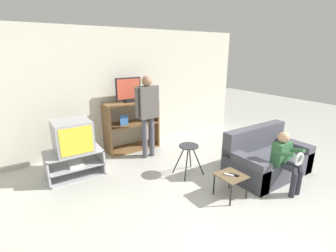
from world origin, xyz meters
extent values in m
plane|color=#B7B7AD|center=(0.00, 0.00, 0.00)|extent=(18.00, 18.00, 0.00)
cube|color=silver|center=(0.00, 3.84, 1.30)|extent=(6.40, 0.06, 2.60)
cube|color=#A8A8AD|center=(-1.37, 2.97, 0.01)|extent=(0.94, 0.59, 0.02)
cube|color=#A8A8AD|center=(-1.37, 2.97, 0.21)|extent=(0.91, 0.59, 0.02)
cube|color=#A8A8AD|center=(-1.37, 2.97, 0.45)|extent=(0.94, 0.59, 0.02)
cube|color=#A8A8AD|center=(-1.83, 2.97, 0.23)|extent=(0.03, 0.59, 0.46)
cube|color=#A8A8AD|center=(-0.92, 2.97, 0.23)|extent=(0.03, 0.59, 0.46)
cube|color=silver|center=(-1.37, 2.89, 0.24)|extent=(0.24, 0.28, 0.05)
cube|color=#9E9EA3|center=(-1.35, 2.97, 0.73)|extent=(0.60, 0.60, 0.55)
cube|color=yellow|center=(-1.35, 2.67, 0.73)|extent=(0.52, 0.01, 0.47)
cube|color=brown|center=(-0.55, 3.52, 0.54)|extent=(0.03, 0.49, 1.08)
cube|color=brown|center=(0.58, 3.52, 0.54)|extent=(0.03, 0.49, 1.08)
cube|color=brown|center=(0.01, 3.52, 0.02)|extent=(1.09, 0.49, 0.03)
cube|color=brown|center=(0.01, 3.52, 0.59)|extent=(1.09, 0.49, 0.03)
cube|color=brown|center=(0.01, 3.52, 1.07)|extent=(1.09, 0.49, 0.03)
cube|color=#3870B7|center=(-0.19, 3.45, 0.72)|extent=(0.18, 0.04, 0.22)
cube|color=black|center=(-0.01, 3.55, 1.10)|extent=(0.20, 0.20, 0.04)
cube|color=black|center=(-0.01, 3.55, 1.36)|extent=(0.57, 0.04, 0.48)
cube|color=#D8593F|center=(-0.01, 3.53, 1.36)|extent=(0.52, 0.01, 0.43)
cylinder|color=black|center=(0.21, 1.77, 0.27)|extent=(0.19, 0.16, 0.54)
cylinder|color=black|center=(0.47, 1.77, 0.27)|extent=(0.19, 0.16, 0.54)
cylinder|color=black|center=(0.21, 2.00, 0.27)|extent=(0.19, 0.16, 0.54)
cylinder|color=black|center=(0.47, 2.00, 0.27)|extent=(0.19, 0.16, 0.54)
cylinder|color=#333338|center=(0.34, 1.88, 0.54)|extent=(0.35, 0.35, 0.02)
cube|color=brown|center=(0.43, 0.97, 0.35)|extent=(0.39, 0.39, 0.02)
cylinder|color=black|center=(0.26, 0.79, 0.17)|extent=(0.02, 0.02, 0.35)
cylinder|color=black|center=(0.60, 0.79, 0.17)|extent=(0.02, 0.02, 0.35)
cylinder|color=black|center=(0.26, 1.14, 0.17)|extent=(0.02, 0.02, 0.35)
cylinder|color=black|center=(0.60, 1.14, 0.17)|extent=(0.02, 0.02, 0.35)
cube|color=black|center=(0.45, 0.93, 0.37)|extent=(0.10, 0.14, 0.02)
cube|color=silver|center=(0.39, 0.97, 0.37)|extent=(0.10, 0.14, 0.02)
cube|color=#4C4C56|center=(1.52, 1.10, 0.20)|extent=(1.48, 0.84, 0.40)
cube|color=#4C4C56|center=(1.52, 1.42, 0.61)|extent=(1.48, 0.20, 0.42)
cube|color=#4C4C56|center=(0.89, 1.10, 0.26)|extent=(0.22, 0.84, 0.52)
cube|color=#4C4C56|center=(2.15, 1.10, 0.26)|extent=(0.22, 0.84, 0.52)
cylinder|color=#4C4C56|center=(0.03, 2.94, 0.42)|extent=(0.11, 0.11, 0.84)
cylinder|color=#4C4C56|center=(0.19, 2.94, 0.42)|extent=(0.11, 0.11, 0.84)
cube|color=#5B5651|center=(0.11, 2.94, 1.16)|extent=(0.38, 0.20, 0.63)
cylinder|color=#5B5651|center=(-0.12, 2.94, 1.18)|extent=(0.08, 0.08, 0.60)
cylinder|color=#5B5651|center=(0.34, 2.94, 1.18)|extent=(0.08, 0.08, 0.60)
sphere|color=#A37A5B|center=(0.11, 2.94, 1.58)|extent=(0.20, 0.20, 0.20)
cylinder|color=#2D2D38|center=(1.21, 0.44, 0.20)|extent=(0.08, 0.08, 0.40)
cylinder|color=#2D2D38|center=(1.36, 0.44, 0.20)|extent=(0.08, 0.08, 0.40)
cylinder|color=#2D2D38|center=(1.21, 0.59, 0.44)|extent=(0.09, 0.30, 0.09)
cylinder|color=#2D2D38|center=(1.36, 0.59, 0.44)|extent=(0.09, 0.30, 0.09)
cube|color=#33663D|center=(1.28, 0.74, 0.58)|extent=(0.30, 0.17, 0.38)
cylinder|color=#33663D|center=(1.15, 0.61, 0.66)|extent=(0.06, 0.31, 0.14)
cylinder|color=#33663D|center=(1.42, 0.61, 0.66)|extent=(0.06, 0.31, 0.14)
sphere|color=tan|center=(1.28, 0.74, 0.86)|extent=(0.17, 0.17, 0.17)
torus|color=white|center=(1.28, 0.45, 0.60)|extent=(0.21, 0.04, 0.21)
camera|label=1|loc=(-2.13, -1.23, 2.13)|focal=26.00mm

